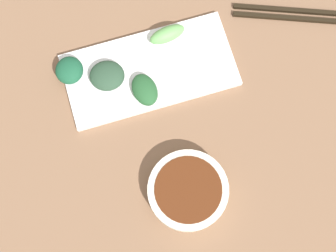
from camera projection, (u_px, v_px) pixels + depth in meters
name	position (u px, v px, depth m)	size (l,w,h in m)	color
tabletop	(168.00, 108.00, 0.94)	(2.10, 2.10, 0.02)	brown
sauce_bowl	(188.00, 191.00, 0.87)	(0.14, 0.14, 0.04)	silver
serving_plate	(150.00, 70.00, 0.94)	(0.15, 0.32, 0.01)	white
broccoli_leafy_0	(107.00, 76.00, 0.92)	(0.06, 0.06, 0.03)	#2A4732
broccoli_leafy_1	(145.00, 90.00, 0.92)	(0.06, 0.04, 0.02)	#24552C
broccoli_leafy_2	(69.00, 70.00, 0.92)	(0.05, 0.05, 0.03)	#1A5235
broccoli_stalk_3	(167.00, 34.00, 0.94)	(0.03, 0.07, 0.03)	#68AA5A
chopsticks	(293.00, 14.00, 0.97)	(0.11, 0.22, 0.01)	black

